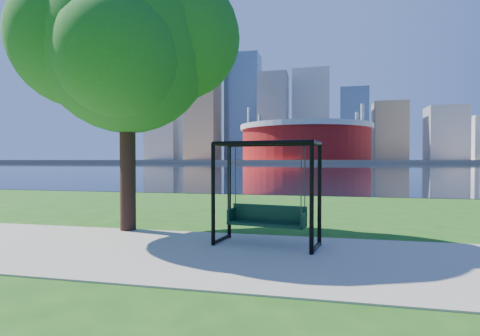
% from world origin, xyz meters
% --- Properties ---
extents(ground, '(900.00, 900.00, 0.00)m').
position_xyz_m(ground, '(0.00, 0.00, 0.00)').
color(ground, '#1E5114').
rests_on(ground, ground).
extents(path, '(120.00, 4.00, 0.03)m').
position_xyz_m(path, '(0.00, -0.50, 0.01)').
color(path, '#9E937F').
rests_on(path, ground).
extents(river, '(900.00, 180.00, 0.02)m').
position_xyz_m(river, '(0.00, 102.00, 0.01)').
color(river, black).
rests_on(river, ground).
extents(far_bank, '(900.00, 228.00, 2.00)m').
position_xyz_m(far_bank, '(0.00, 306.00, 1.00)').
color(far_bank, '#937F60').
rests_on(far_bank, ground).
extents(stadium, '(83.00, 83.00, 32.00)m').
position_xyz_m(stadium, '(-10.00, 235.00, 14.23)').
color(stadium, maroon).
rests_on(stadium, far_bank).
extents(skyline, '(392.00, 66.00, 96.50)m').
position_xyz_m(skyline, '(-4.27, 319.39, 35.89)').
color(skyline, gray).
rests_on(skyline, far_bank).
extents(swing, '(2.30, 1.28, 2.23)m').
position_xyz_m(swing, '(0.48, 0.46, 1.08)').
color(swing, black).
rests_on(swing, ground).
extents(park_tree, '(5.61, 5.07, 6.97)m').
position_xyz_m(park_tree, '(-3.34, 1.42, 4.84)').
color(park_tree, black).
rests_on(park_tree, ground).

